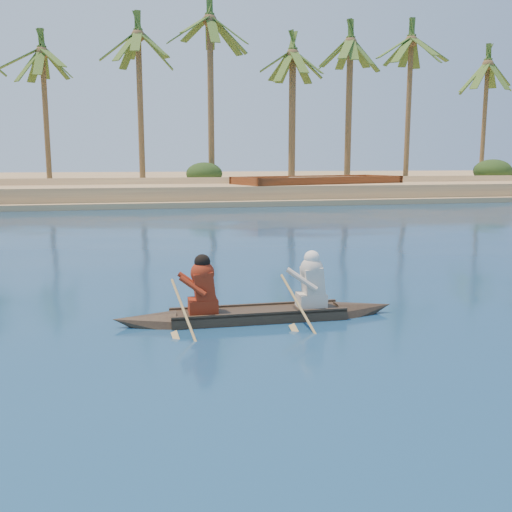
{
  "coord_description": "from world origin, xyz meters",
  "views": [
    {
      "loc": [
        5.61,
        -14.38,
        3.05
      ],
      "look_at": [
        8.42,
        -1.96,
        0.9
      ],
      "focal_mm": 40.0,
      "sensor_mm": 36.0,
      "label": 1
    }
  ],
  "objects": [
    {
      "name": "palm_grove",
      "position": [
        0.0,
        35.0,
        8.0
      ],
      "size": [
        110.0,
        14.0,
        16.0
      ],
      "primitive_type": null,
      "color": "#365E21",
      "rests_on": "ground"
    },
    {
      "name": "shrub_cluster",
      "position": [
        0.0,
        31.5,
        1.2
      ],
      "size": [
        100.0,
        6.0,
        2.4
      ],
      "primitive_type": null,
      "color": "black",
      "rests_on": "ground"
    },
    {
      "name": "canoe",
      "position": [
        8.0,
        -4.0,
        0.29
      ],
      "size": [
        5.51,
        0.82,
        1.51
      ],
      "rotation": [
        0.0,
        0.0,
        -0.02
      ],
      "color": "#3C3021",
      "rests_on": "ground"
    },
    {
      "name": "sandy_embankment",
      "position": [
        0.0,
        46.89,
        0.53
      ],
      "size": [
        150.0,
        51.0,
        1.5
      ],
      "color": "#D3B677",
      "rests_on": "ground"
    },
    {
      "name": "barge_right",
      "position": [
        19.84,
        27.0,
        0.76
      ],
      "size": [
        13.66,
        7.81,
        2.16
      ],
      "rotation": [
        0.0,
        0.0,
        0.29
      ],
      "color": "brown",
      "rests_on": "ground"
    }
  ]
}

